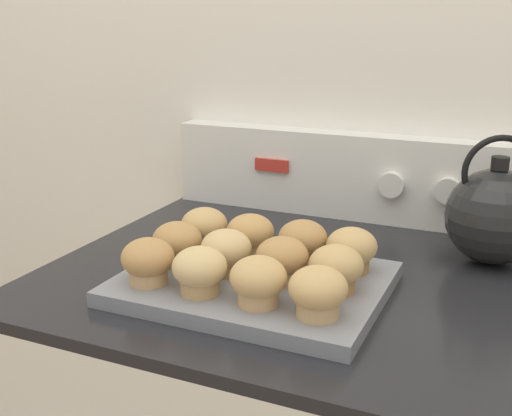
# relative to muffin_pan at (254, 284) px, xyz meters

# --- Properties ---
(wall_back) EXTENTS (8.00, 0.05, 2.40)m
(wall_back) POSITION_rel_muffin_pan_xyz_m (0.04, 0.46, 0.31)
(wall_back) COLOR silver
(wall_back) RESTS_ON ground_plane
(control_panel) EXTENTS (0.76, 0.07, 0.17)m
(control_panel) POSITION_rel_muffin_pan_xyz_m (0.05, 0.40, 0.07)
(control_panel) COLOR silver
(control_panel) RESTS_ON stove_range
(muffin_pan) EXTENTS (0.37, 0.29, 0.02)m
(muffin_pan) POSITION_rel_muffin_pan_xyz_m (0.00, 0.00, 0.00)
(muffin_pan) COLOR slate
(muffin_pan) RESTS_ON stove_range
(muffin_r0_c0) EXTENTS (0.07, 0.07, 0.07)m
(muffin_r0_c0) POSITION_rel_muffin_pan_xyz_m (-0.13, -0.08, 0.04)
(muffin_r0_c0) COLOR tan
(muffin_r0_c0) RESTS_ON muffin_pan
(muffin_r0_c1) EXTENTS (0.07, 0.07, 0.07)m
(muffin_r0_c1) POSITION_rel_muffin_pan_xyz_m (-0.04, -0.08, 0.04)
(muffin_r0_c1) COLOR tan
(muffin_r0_c1) RESTS_ON muffin_pan
(muffin_r0_c2) EXTENTS (0.07, 0.07, 0.07)m
(muffin_r0_c2) POSITION_rel_muffin_pan_xyz_m (0.04, -0.08, 0.04)
(muffin_r0_c2) COLOR tan
(muffin_r0_c2) RESTS_ON muffin_pan
(muffin_r0_c3) EXTENTS (0.07, 0.07, 0.07)m
(muffin_r0_c3) POSITION_rel_muffin_pan_xyz_m (0.12, -0.08, 0.04)
(muffin_r0_c3) COLOR tan
(muffin_r0_c3) RESTS_ON muffin_pan
(muffin_r1_c0) EXTENTS (0.07, 0.07, 0.07)m
(muffin_r1_c0) POSITION_rel_muffin_pan_xyz_m (-0.13, -0.00, 0.04)
(muffin_r1_c0) COLOR #A37A4C
(muffin_r1_c0) RESTS_ON muffin_pan
(muffin_r1_c1) EXTENTS (0.07, 0.07, 0.07)m
(muffin_r1_c1) POSITION_rel_muffin_pan_xyz_m (-0.04, -0.00, 0.04)
(muffin_r1_c1) COLOR #A37A4C
(muffin_r1_c1) RESTS_ON muffin_pan
(muffin_r1_c2) EXTENTS (0.07, 0.07, 0.07)m
(muffin_r1_c2) POSITION_rel_muffin_pan_xyz_m (0.04, 0.00, 0.04)
(muffin_r1_c2) COLOR tan
(muffin_r1_c2) RESTS_ON muffin_pan
(muffin_r1_c3) EXTENTS (0.07, 0.07, 0.07)m
(muffin_r1_c3) POSITION_rel_muffin_pan_xyz_m (0.12, -0.00, 0.04)
(muffin_r1_c3) COLOR olive
(muffin_r1_c3) RESTS_ON muffin_pan
(muffin_r2_c0) EXTENTS (0.07, 0.07, 0.07)m
(muffin_r2_c0) POSITION_rel_muffin_pan_xyz_m (-0.12, 0.08, 0.04)
(muffin_r2_c0) COLOR olive
(muffin_r2_c0) RESTS_ON muffin_pan
(muffin_r2_c1) EXTENTS (0.07, 0.07, 0.07)m
(muffin_r2_c1) POSITION_rel_muffin_pan_xyz_m (-0.04, 0.08, 0.04)
(muffin_r2_c1) COLOR tan
(muffin_r2_c1) RESTS_ON muffin_pan
(muffin_r2_c2) EXTENTS (0.07, 0.07, 0.07)m
(muffin_r2_c2) POSITION_rel_muffin_pan_xyz_m (0.04, 0.08, 0.04)
(muffin_r2_c2) COLOR tan
(muffin_r2_c2) RESTS_ON muffin_pan
(muffin_r2_c3) EXTENTS (0.07, 0.07, 0.07)m
(muffin_r2_c3) POSITION_rel_muffin_pan_xyz_m (0.12, 0.08, 0.04)
(muffin_r2_c3) COLOR olive
(muffin_r2_c3) RESTS_ON muffin_pan
(tea_kettle) EXTENTS (0.18, 0.15, 0.21)m
(tea_kettle) POSITION_rel_muffin_pan_xyz_m (0.30, 0.26, 0.07)
(tea_kettle) COLOR black
(tea_kettle) RESTS_ON stove_range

